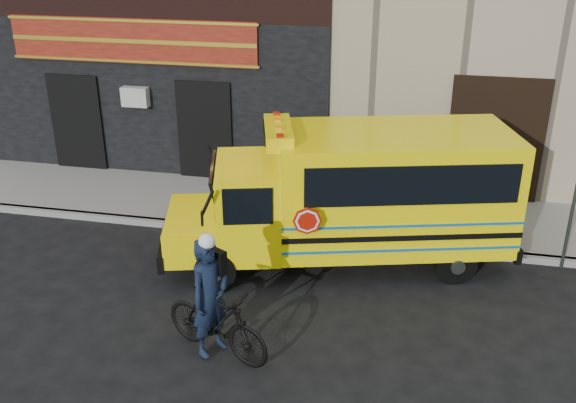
# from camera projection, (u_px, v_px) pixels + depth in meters

# --- Properties ---
(ground) EXTENTS (120.00, 120.00, 0.00)m
(ground) POSITION_uv_depth(u_px,v_px,m) (281.00, 304.00, 11.72)
(ground) COLOR black
(ground) RESTS_ON ground
(curb) EXTENTS (40.00, 0.20, 0.15)m
(curb) POSITION_uv_depth(u_px,v_px,m) (307.00, 237.00, 14.01)
(curb) COLOR gray
(curb) RESTS_ON ground
(sidewalk) EXTENTS (40.00, 3.00, 0.15)m
(sidewalk) POSITION_uv_depth(u_px,v_px,m) (318.00, 209.00, 15.36)
(sidewalk) COLOR gray
(sidewalk) RESTS_ON ground
(school_bus) EXTENTS (7.22, 3.87, 2.92)m
(school_bus) POSITION_uv_depth(u_px,v_px,m) (359.00, 193.00, 12.61)
(school_bus) COLOR black
(school_bus) RESTS_ON ground
(bicycle) EXTENTS (2.06, 1.25, 1.19)m
(bicycle) POSITION_uv_depth(u_px,v_px,m) (216.00, 322.00, 10.16)
(bicycle) COLOR black
(bicycle) RESTS_ON ground
(cyclist) EXTENTS (0.77, 0.87, 1.99)m
(cyclist) POSITION_uv_depth(u_px,v_px,m) (210.00, 300.00, 10.02)
(cyclist) COLOR black
(cyclist) RESTS_ON ground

